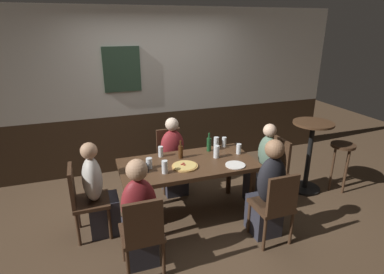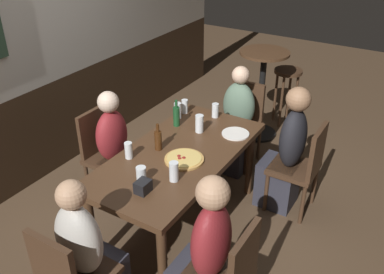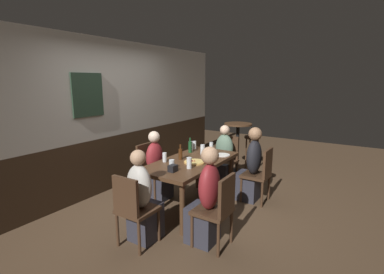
# 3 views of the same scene
# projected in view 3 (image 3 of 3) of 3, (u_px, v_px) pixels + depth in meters

# --- Properties ---
(ground_plane) EXTENTS (12.00, 12.00, 0.00)m
(ground_plane) POSITION_uv_depth(u_px,v_px,m) (191.00, 207.00, 4.31)
(ground_plane) COLOR #4C3826
(wall_back) EXTENTS (6.40, 0.13, 2.60)m
(wall_back) POSITION_uv_depth(u_px,v_px,m) (112.00, 116.00, 4.91)
(wall_back) COLOR #332316
(wall_back) RESTS_ON ground_plane
(dining_table) EXTENTS (1.65, 0.82, 0.74)m
(dining_table) POSITION_uv_depth(u_px,v_px,m) (191.00, 166.00, 4.18)
(dining_table) COLOR #472D1C
(dining_table) RESTS_ON ground_plane
(chair_head_east) EXTENTS (0.40, 0.40, 0.88)m
(chair_head_east) POSITION_uv_depth(u_px,v_px,m) (227.00, 157.00, 5.24)
(chair_head_east) COLOR #422B1C
(chair_head_east) RESTS_ON ground_plane
(chair_mid_far) EXTENTS (0.40, 0.40, 0.88)m
(chair_mid_far) POSITION_uv_depth(u_px,v_px,m) (150.00, 167.00, 4.65)
(chair_mid_far) COLOR #422B1C
(chair_mid_far) RESTS_ON ground_plane
(chair_head_west) EXTENTS (0.40, 0.40, 0.88)m
(chair_head_west) POSITION_uv_depth(u_px,v_px,m) (133.00, 207.00, 3.18)
(chair_head_west) COLOR #422B1C
(chair_head_west) RESTS_ON ground_plane
(chair_right_near) EXTENTS (0.40, 0.40, 0.88)m
(chair_right_near) POSITION_uv_depth(u_px,v_px,m) (261.00, 172.00, 4.38)
(chair_right_near) COLOR #422B1C
(chair_right_near) RESTS_ON ground_plane
(chair_left_near) EXTENTS (0.40, 0.40, 0.88)m
(chair_left_near) POSITION_uv_depth(u_px,v_px,m) (218.00, 207.00, 3.18)
(chair_left_near) COLOR #422B1C
(chair_left_near) RESTS_ON ground_plane
(person_head_east) EXTENTS (0.37, 0.34, 1.12)m
(person_head_east) POSITION_uv_depth(u_px,v_px,m) (223.00, 161.00, 5.11)
(person_head_east) COLOR #2D2D38
(person_head_east) RESTS_ON ground_plane
(person_mid_far) EXTENTS (0.34, 0.37, 1.11)m
(person_mid_far) POSITION_uv_depth(u_px,v_px,m) (157.00, 170.00, 4.57)
(person_mid_far) COLOR #2D2D38
(person_mid_far) RESTS_ON ground_plane
(person_head_west) EXTENTS (0.37, 0.34, 1.14)m
(person_head_west) POSITION_uv_depth(u_px,v_px,m) (143.00, 203.00, 3.32)
(person_head_west) COLOR #2D2D38
(person_head_west) RESTS_ON ground_plane
(person_right_near) EXTENTS (0.34, 0.37, 1.20)m
(person_right_near) POSITION_uv_depth(u_px,v_px,m) (251.00, 169.00, 4.46)
(person_right_near) COLOR #2D2D38
(person_right_near) RESTS_ON ground_plane
(person_left_near) EXTENTS (0.34, 0.37, 1.19)m
(person_left_near) POSITION_uv_depth(u_px,v_px,m) (206.00, 203.00, 3.26)
(person_left_near) COLOR #2D2D38
(person_left_near) RESTS_ON ground_plane
(pizza) EXTENTS (0.31, 0.31, 0.03)m
(pizza) POSITION_uv_depth(u_px,v_px,m) (194.00, 162.00, 4.05)
(pizza) COLOR tan
(pizza) RESTS_ON dining_table
(beer_glass_half) EXTENTS (0.06, 0.06, 0.14)m
(beer_glass_half) POSITION_uv_depth(u_px,v_px,m) (211.00, 147.00, 4.77)
(beer_glass_half) COLOR silver
(beer_glass_half) RESTS_ON dining_table
(pint_glass_stout) EXTENTS (0.06, 0.06, 0.14)m
(pint_glass_stout) POSITION_uv_depth(u_px,v_px,m) (165.00, 158.00, 4.08)
(pint_glass_stout) COLOR silver
(pint_glass_stout) RESTS_ON dining_table
(highball_clear) EXTENTS (0.07, 0.07, 0.15)m
(highball_clear) POSITION_uv_depth(u_px,v_px,m) (191.00, 146.00, 4.76)
(highball_clear) COLOR silver
(highball_clear) RESTS_ON dining_table
(pint_glass_amber) EXTENTS (0.07, 0.07, 0.13)m
(pint_glass_amber) POSITION_uv_depth(u_px,v_px,m) (172.00, 165.00, 3.76)
(pint_glass_amber) COLOR silver
(pint_glass_amber) RESTS_ON dining_table
(tumbler_short) EXTENTS (0.06, 0.06, 0.14)m
(tumbler_short) POSITION_uv_depth(u_px,v_px,m) (194.00, 145.00, 4.86)
(tumbler_short) COLOR silver
(tumbler_short) RESTS_ON dining_table
(tumbler_water) EXTENTS (0.07, 0.07, 0.16)m
(tumbler_water) POSITION_uv_depth(u_px,v_px,m) (203.00, 150.00, 4.49)
(tumbler_water) COLOR silver
(tumbler_water) RESTS_ON dining_table
(pint_glass_pale) EXTENTS (0.07, 0.07, 0.15)m
(pint_glass_pale) POSITION_uv_depth(u_px,v_px,m) (189.00, 163.00, 3.78)
(pint_glass_pale) COLOR silver
(pint_glass_pale) RESTS_ON dining_table
(beer_bottle_green) EXTENTS (0.06, 0.06, 0.25)m
(beer_bottle_green) POSITION_uv_depth(u_px,v_px,m) (190.00, 147.00, 4.60)
(beer_bottle_green) COLOR #194723
(beer_bottle_green) RESTS_ON dining_table
(beer_bottle_brown) EXTENTS (0.06, 0.06, 0.23)m
(beer_bottle_brown) POSITION_uv_depth(u_px,v_px,m) (180.00, 154.00, 4.20)
(beer_bottle_brown) COLOR #42230F
(beer_bottle_brown) RESTS_ON dining_table
(plate_white_large) EXTENTS (0.24, 0.24, 0.01)m
(plate_white_large) POSITION_uv_depth(u_px,v_px,m) (222.00, 155.00, 4.45)
(plate_white_large) COLOR white
(plate_white_large) RESTS_ON dining_table
(condiment_caddy) EXTENTS (0.11, 0.09, 0.09)m
(condiment_caddy) POSITION_uv_depth(u_px,v_px,m) (173.00, 168.00, 3.65)
(condiment_caddy) COLOR black
(condiment_caddy) RESTS_ON dining_table
(side_bar_table) EXTENTS (0.56, 0.56, 1.05)m
(side_bar_table) POSITION_uv_depth(u_px,v_px,m) (237.00, 144.00, 5.76)
(side_bar_table) COLOR black
(side_bar_table) RESTS_ON ground_plane
(bar_stool) EXTENTS (0.34, 0.34, 0.72)m
(bar_stool) POSITION_uv_depth(u_px,v_px,m) (252.00, 143.00, 6.07)
(bar_stool) COLOR #422B1C
(bar_stool) RESTS_ON ground_plane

